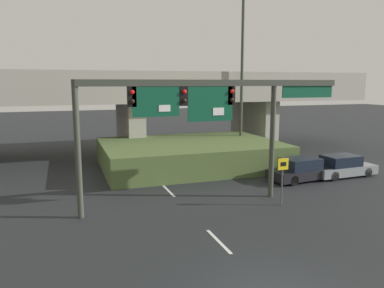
{
  "coord_description": "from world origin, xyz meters",
  "views": [
    {
      "loc": [
        -5.62,
        -8.87,
        6.26
      ],
      "look_at": [
        0.0,
        7.37,
        3.43
      ],
      "focal_mm": 35.0,
      "sensor_mm": 36.0,
      "label": 1
    }
  ],
  "objects_px": {
    "speed_limit_sign": "(283,174)",
    "parked_sedan_mid_right": "(342,167)",
    "highway_light_pole_near": "(242,56)",
    "parked_sedan_near_right": "(302,170)",
    "signal_gantry": "(204,105)"
  },
  "relations": [
    {
      "from": "speed_limit_sign",
      "to": "signal_gantry",
      "type": "bearing_deg",
      "value": 158.24
    },
    {
      "from": "signal_gantry",
      "to": "parked_sedan_mid_right",
      "type": "distance_m",
      "value": 12.04
    },
    {
      "from": "highway_light_pole_near",
      "to": "parked_sedan_mid_right",
      "type": "bearing_deg",
      "value": -66.56
    },
    {
      "from": "speed_limit_sign",
      "to": "highway_light_pole_near",
      "type": "bearing_deg",
      "value": 73.27
    },
    {
      "from": "highway_light_pole_near",
      "to": "parked_sedan_mid_right",
      "type": "xyz_separation_m",
      "value": [
        3.54,
        -8.16,
        -7.72
      ]
    },
    {
      "from": "speed_limit_sign",
      "to": "parked_sedan_near_right",
      "type": "distance_m",
      "value": 5.73
    },
    {
      "from": "parked_sedan_mid_right",
      "to": "signal_gantry",
      "type": "bearing_deg",
      "value": -169.91
    },
    {
      "from": "signal_gantry",
      "to": "parked_sedan_mid_right",
      "type": "bearing_deg",
      "value": 12.59
    },
    {
      "from": "parked_sedan_near_right",
      "to": "parked_sedan_mid_right",
      "type": "height_order",
      "value": "parked_sedan_near_right"
    },
    {
      "from": "signal_gantry",
      "to": "speed_limit_sign",
      "type": "relative_size",
      "value": 5.54
    },
    {
      "from": "parked_sedan_near_right",
      "to": "signal_gantry",
      "type": "bearing_deg",
      "value": -168.52
    },
    {
      "from": "speed_limit_sign",
      "to": "parked_sedan_near_right",
      "type": "xyz_separation_m",
      "value": [
        4.01,
        3.97,
        -0.98
      ]
    },
    {
      "from": "highway_light_pole_near",
      "to": "parked_sedan_near_right",
      "type": "bearing_deg",
      "value": -87.36
    },
    {
      "from": "speed_limit_sign",
      "to": "parked_sedan_mid_right",
      "type": "relative_size",
      "value": 0.55
    },
    {
      "from": "speed_limit_sign",
      "to": "highway_light_pole_near",
      "type": "relative_size",
      "value": 0.16
    }
  ]
}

